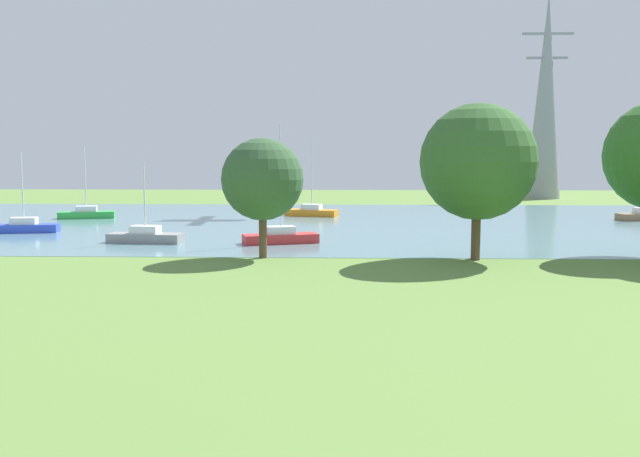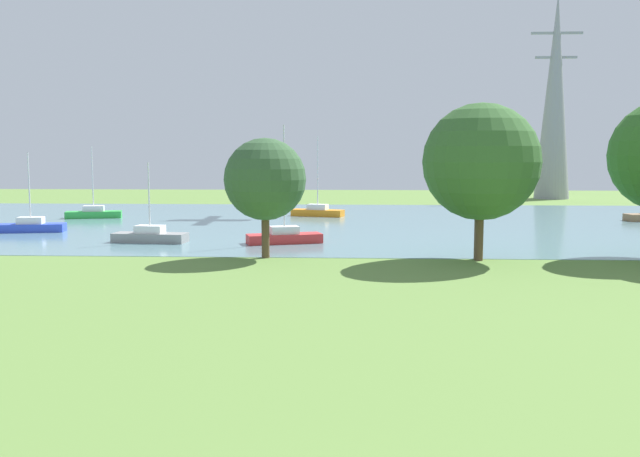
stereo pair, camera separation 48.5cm
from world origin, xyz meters
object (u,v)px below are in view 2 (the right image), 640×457
object	(u,v)px
sailboat_red	(284,236)
sailboat_orange	(318,211)
tree_east_near	(480,167)
sailboat_blue	(31,226)
electricity_pylon	(555,96)
sailboat_green	(94,213)
tree_east_far	(265,180)
sailboat_gray	(150,236)
tree_mid_shore	(481,162)

from	to	relation	value
sailboat_red	sailboat_orange	bearing A→B (deg)	86.79
sailboat_orange	tree_east_near	bearing A→B (deg)	-68.31
sailboat_blue	tree_east_near	world-z (taller)	tree_east_near
sailboat_orange	electricity_pylon	xyz separation A→B (m)	(28.70, 26.75, 12.57)
sailboat_blue	sailboat_green	world-z (taller)	sailboat_green
sailboat_orange	tree_east_far	xyz separation A→B (m)	(-1.51, -25.63, 3.89)
sailboat_orange	sailboat_gray	xyz separation A→B (m)	(-9.90, -19.42, -0.02)
tree_mid_shore	electricity_pylon	bearing A→B (deg)	70.66
sailboat_blue	sailboat_gray	bearing A→B (deg)	-27.26
sailboat_blue	sailboat_gray	world-z (taller)	sailboat_blue
sailboat_orange	sailboat_red	bearing A→B (deg)	-93.21
sailboat_green	electricity_pylon	world-z (taller)	electricity_pylon
sailboat_red	sailboat_gray	bearing A→B (deg)	179.70
tree_mid_shore	electricity_pylon	world-z (taller)	electricity_pylon
sailboat_gray	tree_east_near	size ratio (longest dim) A/B	0.65
sailboat_red	electricity_pylon	world-z (taller)	electricity_pylon
tree_mid_shore	tree_east_near	bearing A→B (deg)	88.54
sailboat_blue	sailboat_orange	bearing A→B (deg)	34.35
tree_mid_shore	electricity_pylon	size ratio (longest dim) A/B	0.33
sailboat_red	tree_east_far	distance (m)	7.29
tree_east_far	electricity_pylon	bearing A→B (deg)	60.03
sailboat_red	electricity_pylon	xyz separation A→B (m)	(29.79, 46.21, 12.57)
sailboat_gray	tree_east_near	distance (m)	21.53
sailboat_blue	electricity_pylon	world-z (taller)	electricity_pylon
sailboat_blue	sailboat_gray	xyz separation A→B (m)	(10.56, -5.44, -0.01)
sailboat_red	electricity_pylon	distance (m)	56.40
sailboat_gray	tree_mid_shore	world-z (taller)	tree_mid_shore
tree_east_near	electricity_pylon	bearing A→B (deg)	70.54
sailboat_orange	tree_east_far	size ratio (longest dim) A/B	1.10
sailboat_gray	sailboat_green	bearing A→B (deg)	121.37
sailboat_green	tree_east_near	distance (m)	38.09
tree_mid_shore	electricity_pylon	distance (m)	56.43
sailboat_orange	tree_east_near	size ratio (longest dim) A/B	0.92
tree_east_near	sailboat_red	bearing A→B (deg)	151.38
sailboat_blue	electricity_pylon	distance (m)	65.06
tree_mid_shore	tree_east_near	xyz separation A→B (m)	(0.01, 0.37, -0.26)
sailboat_green	sailboat_blue	bearing A→B (deg)	-92.36
sailboat_green	electricity_pylon	bearing A→B (deg)	31.30
electricity_pylon	sailboat_red	bearing A→B (deg)	-122.81
sailboat_green	tree_mid_shore	distance (m)	38.34
sailboat_red	sailboat_gray	size ratio (longest dim) A/B	1.46
tree_east_far	electricity_pylon	size ratio (longest dim) A/B	0.25
sailboat_green	electricity_pylon	distance (m)	58.36
sailboat_green	tree_mid_shore	bearing A→B (deg)	-37.48
sailboat_orange	sailboat_red	distance (m)	19.50
tree_east_far	sailboat_gray	bearing A→B (deg)	143.50
sailboat_blue	sailboat_green	xyz separation A→B (m)	(0.46, 11.12, 0.01)
sailboat_orange	tree_east_far	world-z (taller)	sailboat_orange
tree_east_far	tree_mid_shore	world-z (taller)	tree_mid_shore
sailboat_orange	sailboat_blue	xyz separation A→B (m)	(-20.46, -13.98, -0.02)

